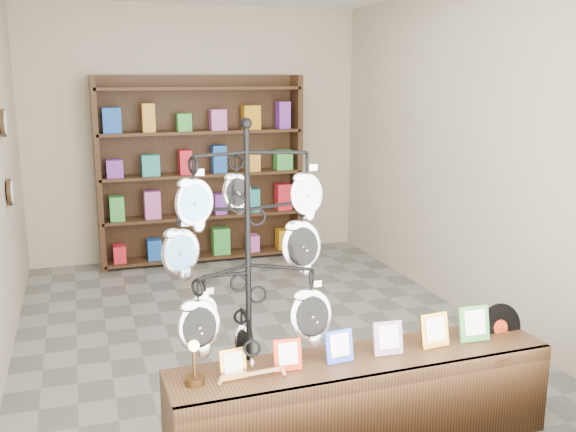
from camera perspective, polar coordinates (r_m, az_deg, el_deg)
name	(u,v)px	position (r m, az deg, el deg)	size (l,w,h in m)	color
ground	(254,327)	(5.80, -3.08, -9.86)	(5.00, 5.00, 0.00)	slate
room_envelope	(251,118)	(5.38, -3.31, 8.69)	(5.00, 5.00, 5.00)	#B5A792
display_tree	(248,266)	(3.65, -3.56, -4.43)	(1.01, 0.85, 1.98)	black
front_shelf	(362,401)	(4.02, 6.63, -16.04)	(2.33, 0.52, 0.82)	black
back_shelving	(202,176)	(7.70, -7.69, 3.58)	(2.42, 0.36, 2.20)	black
wall_clocks	(7,158)	(6.06, -23.73, 4.75)	(0.03, 0.24, 0.84)	black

